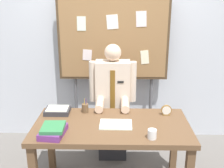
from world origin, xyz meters
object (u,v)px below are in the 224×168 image
object	(u,v)px
pen_holder	(85,108)
paper_tray	(58,111)
desk	(112,133)
desk_clock	(166,111)
person	(113,107)
book_stack	(53,130)
bulletin_board	(113,41)
open_notebook	(116,124)
coffee_mug	(152,134)

from	to	relation	value
pen_holder	paper_tray	world-z (taller)	pen_holder
pen_holder	desk	bearing A→B (deg)	-43.89
desk	desk_clock	bearing A→B (deg)	21.43
person	book_stack	world-z (taller)	person
bulletin_board	desk	bearing A→B (deg)	-90.00
person	open_notebook	world-z (taller)	person
bulletin_board	pen_holder	world-z (taller)	bulletin_board
bulletin_board	coffee_mug	world-z (taller)	bulletin_board
person	open_notebook	xyz separation A→B (m)	(0.04, -0.65, 0.09)
desk_clock	bulletin_board	bearing A→B (deg)	125.69
desk	desk_clock	world-z (taller)	desk_clock
book_stack	desk_clock	world-z (taller)	desk_clock
person	coffee_mug	size ratio (longest dim) A/B	16.64
person	paper_tray	world-z (taller)	person
person	paper_tray	bearing A→B (deg)	-146.74
book_stack	coffee_mug	world-z (taller)	book_stack
book_stack	coffee_mug	bearing A→B (deg)	-3.17
book_stack	open_notebook	distance (m)	0.60
open_notebook	coffee_mug	world-z (taller)	coffee_mug
coffee_mug	paper_tray	distance (m)	1.08
open_notebook	coffee_mug	xyz separation A→B (m)	(0.32, -0.25, 0.04)
desk	bulletin_board	bearing A→B (deg)	90.00
bulletin_board	open_notebook	bearing A→B (deg)	-87.75
coffee_mug	bulletin_board	bearing A→B (deg)	105.67
person	desk_clock	bearing A→B (deg)	-35.70
book_stack	paper_tray	bearing A→B (deg)	97.18
person	pen_holder	size ratio (longest dim) A/B	8.89
open_notebook	paper_tray	xyz separation A→B (m)	(-0.62, 0.27, 0.02)
desk	person	bearing A→B (deg)	90.00
book_stack	desk_clock	size ratio (longest dim) A/B	2.72
open_notebook	person	bearing A→B (deg)	93.58
desk	book_stack	bearing A→B (deg)	-156.65
desk	paper_tray	size ratio (longest dim) A/B	5.87
bulletin_board	coffee_mug	bearing A→B (deg)	-74.33
coffee_mug	pen_holder	distance (m)	0.86
desk_clock	coffee_mug	distance (m)	0.54
coffee_mug	paper_tray	world-z (taller)	coffee_mug
open_notebook	pen_holder	bearing A→B (deg)	137.89
paper_tray	open_notebook	bearing A→B (deg)	-23.39
book_stack	coffee_mug	distance (m)	0.89
desk	person	distance (m)	0.63
book_stack	desk_clock	distance (m)	1.18
person	desk_clock	size ratio (longest dim) A/B	12.72
book_stack	desk	bearing A→B (deg)	23.35
desk	desk_clock	distance (m)	0.63
desk_clock	person	bearing A→B (deg)	144.30
pen_holder	paper_tray	bearing A→B (deg)	-174.15
desk	book_stack	world-z (taller)	book_stack
book_stack	paper_tray	xyz separation A→B (m)	(-0.06, 0.48, -0.02)
person	pen_holder	world-z (taller)	person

